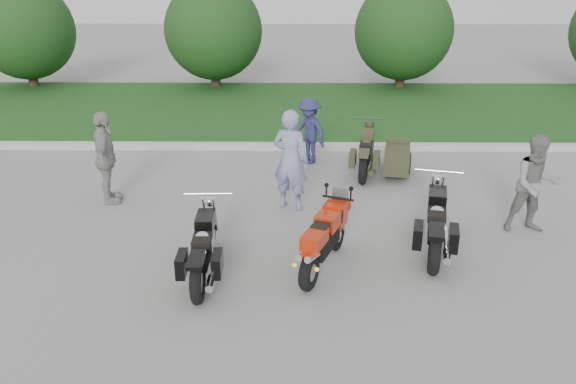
{
  "coord_description": "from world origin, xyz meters",
  "views": [
    {
      "loc": [
        0.0,
        -7.87,
        4.4
      ],
      "look_at": [
        -0.1,
        1.05,
        0.8
      ],
      "focal_mm": 35.0,
      "sensor_mm": 36.0,
      "label": 1
    }
  ],
  "objects_px": {
    "cruiser_left": "(204,251)",
    "person_back": "(106,158)",
    "cruiser_sidecar": "(384,157)",
    "person_stripe": "(291,160)",
    "sportbike_red": "(324,239)",
    "person_grey": "(536,185)",
    "cruiser_right": "(436,225)",
    "person_denim": "(309,131)"
  },
  "relations": [
    {
      "from": "cruiser_sidecar",
      "to": "person_denim",
      "type": "distance_m",
      "value": 1.9
    },
    {
      "from": "sportbike_red",
      "to": "person_denim",
      "type": "relative_size",
      "value": 1.17
    },
    {
      "from": "sportbike_red",
      "to": "cruiser_left",
      "type": "distance_m",
      "value": 1.82
    },
    {
      "from": "cruiser_sidecar",
      "to": "person_back",
      "type": "distance_m",
      "value": 5.97
    },
    {
      "from": "person_grey",
      "to": "person_denim",
      "type": "relative_size",
      "value": 1.13
    },
    {
      "from": "cruiser_left",
      "to": "person_back",
      "type": "bearing_deg",
      "value": 127.23
    },
    {
      "from": "cruiser_right",
      "to": "person_denim",
      "type": "bearing_deg",
      "value": 126.73
    },
    {
      "from": "person_back",
      "to": "cruiser_sidecar",
      "type": "bearing_deg",
      "value": -83.94
    },
    {
      "from": "sportbike_red",
      "to": "cruiser_right",
      "type": "distance_m",
      "value": 1.97
    },
    {
      "from": "sportbike_red",
      "to": "cruiser_left",
      "type": "xyz_separation_m",
      "value": [
        -1.8,
        -0.23,
        -0.1
      ]
    },
    {
      "from": "person_stripe",
      "to": "sportbike_red",
      "type": "bearing_deg",
      "value": 125.75
    },
    {
      "from": "sportbike_red",
      "to": "person_grey",
      "type": "xyz_separation_m",
      "value": [
        3.73,
        1.43,
        0.35
      ]
    },
    {
      "from": "sportbike_red",
      "to": "person_grey",
      "type": "bearing_deg",
      "value": 42.64
    },
    {
      "from": "cruiser_left",
      "to": "person_grey",
      "type": "relative_size",
      "value": 1.26
    },
    {
      "from": "cruiser_sidecar",
      "to": "sportbike_red",
      "type": "bearing_deg",
      "value": -99.0
    },
    {
      "from": "sportbike_red",
      "to": "person_grey",
      "type": "distance_m",
      "value": 4.01
    },
    {
      "from": "sportbike_red",
      "to": "cruiser_sidecar",
      "type": "xyz_separation_m",
      "value": [
        1.57,
        4.36,
        -0.12
      ]
    },
    {
      "from": "sportbike_red",
      "to": "cruiser_left",
      "type": "bearing_deg",
      "value": -150.86
    },
    {
      "from": "person_denim",
      "to": "person_back",
      "type": "distance_m",
      "value": 4.73
    },
    {
      "from": "cruiser_left",
      "to": "cruiser_right",
      "type": "xyz_separation_m",
      "value": [
        3.67,
        0.86,
        0.03
      ]
    },
    {
      "from": "cruiser_sidecar",
      "to": "cruiser_left",
      "type": "bearing_deg",
      "value": -115.5
    },
    {
      "from": "cruiser_left",
      "to": "person_back",
      "type": "relative_size",
      "value": 1.21
    },
    {
      "from": "cruiser_right",
      "to": "cruiser_left",
      "type": "bearing_deg",
      "value": -153.61
    },
    {
      "from": "person_stripe",
      "to": "person_grey",
      "type": "bearing_deg",
      "value": -169.64
    },
    {
      "from": "cruiser_right",
      "to": "cruiser_sidecar",
      "type": "xyz_separation_m",
      "value": [
        -0.29,
        3.73,
        -0.05
      ]
    },
    {
      "from": "person_grey",
      "to": "cruiser_sidecar",
      "type": "bearing_deg",
      "value": 125.15
    },
    {
      "from": "person_denim",
      "to": "person_back",
      "type": "relative_size",
      "value": 0.85
    },
    {
      "from": "cruiser_sidecar",
      "to": "person_grey",
      "type": "xyz_separation_m",
      "value": [
        2.16,
        -2.93,
        0.47
      ]
    },
    {
      "from": "cruiser_right",
      "to": "person_back",
      "type": "bearing_deg",
      "value": 174.44
    },
    {
      "from": "person_denim",
      "to": "person_back",
      "type": "bearing_deg",
      "value": -102.07
    },
    {
      "from": "sportbike_red",
      "to": "cruiser_left",
      "type": "relative_size",
      "value": 0.82
    },
    {
      "from": "person_stripe",
      "to": "person_denim",
      "type": "relative_size",
      "value": 1.25
    },
    {
      "from": "cruiser_left",
      "to": "person_back",
      "type": "height_order",
      "value": "person_back"
    },
    {
      "from": "cruiser_right",
      "to": "cruiser_sidecar",
      "type": "relative_size",
      "value": 1.03
    },
    {
      "from": "person_stripe",
      "to": "person_denim",
      "type": "height_order",
      "value": "person_stripe"
    },
    {
      "from": "person_denim",
      "to": "sportbike_red",
      "type": "bearing_deg",
      "value": -42.61
    },
    {
      "from": "cruiser_left",
      "to": "cruiser_right",
      "type": "relative_size",
      "value": 0.94
    },
    {
      "from": "cruiser_sidecar",
      "to": "person_stripe",
      "type": "xyz_separation_m",
      "value": [
        -2.09,
        -1.94,
        0.57
      ]
    },
    {
      "from": "person_stripe",
      "to": "cruiser_left",
      "type": "bearing_deg",
      "value": 87.79
    },
    {
      "from": "person_stripe",
      "to": "person_grey",
      "type": "relative_size",
      "value": 1.11
    },
    {
      "from": "cruiser_left",
      "to": "cruiser_sidecar",
      "type": "xyz_separation_m",
      "value": [
        3.37,
        4.59,
        -0.02
      ]
    },
    {
      "from": "person_back",
      "to": "person_denim",
      "type": "bearing_deg",
      "value": -68.72
    }
  ]
}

